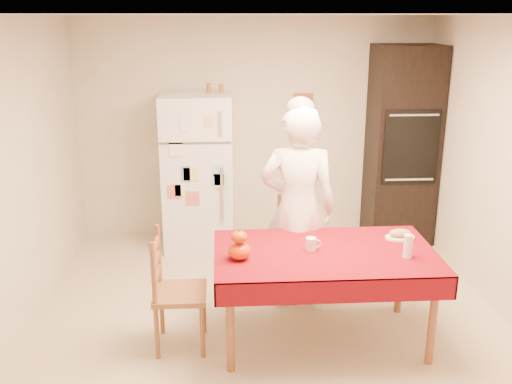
{
  "coord_description": "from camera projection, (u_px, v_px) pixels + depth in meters",
  "views": [
    {
      "loc": [
        -0.39,
        -4.19,
        2.5
      ],
      "look_at": [
        -0.11,
        0.2,
        1.13
      ],
      "focal_mm": 40.0,
      "sensor_mm": 36.0,
      "label": 1
    }
  ],
  "objects": [
    {
      "name": "floor",
      "position": [
        271.0,
        328.0,
        4.76
      ],
      "size": [
        4.5,
        4.5,
        0.0
      ],
      "primitive_type": "plane",
      "color": "tan",
      "rests_on": "ground"
    },
    {
      "name": "room_shell",
      "position": [
        273.0,
        137.0,
        4.28
      ],
      "size": [
        4.02,
        4.52,
        2.51
      ],
      "color": "beige",
      "rests_on": "ground"
    },
    {
      "name": "refrigerator",
      "position": [
        198.0,
        172.0,
        6.26
      ],
      "size": [
        0.75,
        0.74,
        1.7
      ],
      "color": "white",
      "rests_on": "floor"
    },
    {
      "name": "oven_cabinet",
      "position": [
        402.0,
        146.0,
        6.37
      ],
      "size": [
        0.7,
        0.62,
        2.2
      ],
      "color": "black",
      "rests_on": "floor"
    },
    {
      "name": "dining_table",
      "position": [
        325.0,
        259.0,
        4.4
      ],
      "size": [
        1.7,
        1.0,
        0.76
      ],
      "color": "brown",
      "rests_on": "floor"
    },
    {
      "name": "chair_far",
      "position": [
        301.0,
        240.0,
        5.26
      ],
      "size": [
        0.53,
        0.52,
        0.95
      ],
      "rotation": [
        0.0,
        0.0,
        0.34
      ],
      "color": "brown",
      "rests_on": "floor"
    },
    {
      "name": "chair_left",
      "position": [
        171.0,
        287.0,
        4.36
      ],
      "size": [
        0.4,
        0.42,
        0.95
      ],
      "rotation": [
        0.0,
        0.0,
        1.57
      ],
      "color": "brown",
      "rests_on": "floor"
    },
    {
      "name": "seated_woman",
      "position": [
        298.0,
        209.0,
        4.88
      ],
      "size": [
        0.71,
        0.52,
        1.81
      ],
      "primitive_type": "imported",
      "rotation": [
        0.0,
        0.0,
        3.0
      ],
      "color": "white",
      "rests_on": "floor"
    },
    {
      "name": "coffee_mug",
      "position": [
        311.0,
        244.0,
        4.38
      ],
      "size": [
        0.08,
        0.08,
        0.1
      ],
      "primitive_type": "cylinder",
      "color": "silver",
      "rests_on": "dining_table"
    },
    {
      "name": "pumpkin_lower",
      "position": [
        239.0,
        251.0,
        4.22
      ],
      "size": [
        0.17,
        0.17,
        0.13
      ],
      "primitive_type": "ellipsoid",
      "color": "#D95E05",
      "rests_on": "dining_table"
    },
    {
      "name": "pumpkin_upper",
      "position": [
        239.0,
        237.0,
        4.18
      ],
      "size": [
        0.12,
        0.12,
        0.09
      ],
      "primitive_type": "ellipsoid",
      "color": "#E65C05",
      "rests_on": "pumpkin_lower"
    },
    {
      "name": "wine_glass",
      "position": [
        408.0,
        246.0,
        4.25
      ],
      "size": [
        0.07,
        0.07,
        0.18
      ],
      "primitive_type": "cylinder",
      "color": "white",
      "rests_on": "dining_table"
    },
    {
      "name": "bread_plate",
      "position": [
        400.0,
        238.0,
        4.62
      ],
      "size": [
        0.24,
        0.24,
        0.02
      ],
      "primitive_type": "cylinder",
      "color": "white",
      "rests_on": "dining_table"
    },
    {
      "name": "bread_loaf",
      "position": [
        400.0,
        233.0,
        4.61
      ],
      "size": [
        0.18,
        0.1,
        0.06
      ],
      "primitive_type": "ellipsoid",
      "color": "#AB8354",
      "rests_on": "bread_plate"
    },
    {
      "name": "spice_jar_left",
      "position": [
        209.0,
        89.0,
        6.05
      ],
      "size": [
        0.05,
        0.05,
        0.1
      ],
      "primitive_type": "cylinder",
      "color": "#8B5C19",
      "rests_on": "refrigerator"
    },
    {
      "name": "spice_jar_mid",
      "position": [
        209.0,
        89.0,
        6.05
      ],
      "size": [
        0.05,
        0.05,
        0.1
      ],
      "primitive_type": "cylinder",
      "color": "brown",
      "rests_on": "refrigerator"
    },
    {
      "name": "spice_jar_right",
      "position": [
        221.0,
        88.0,
        6.06
      ],
      "size": [
        0.05,
        0.05,
        0.1
      ],
      "primitive_type": "cylinder",
      "color": "#975E1B",
      "rests_on": "refrigerator"
    }
  ]
}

